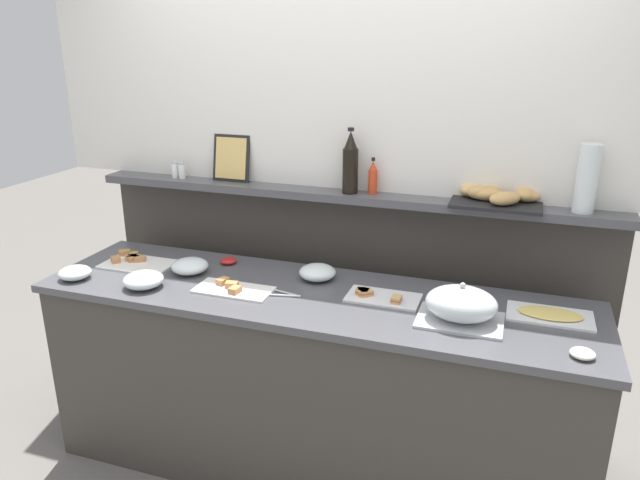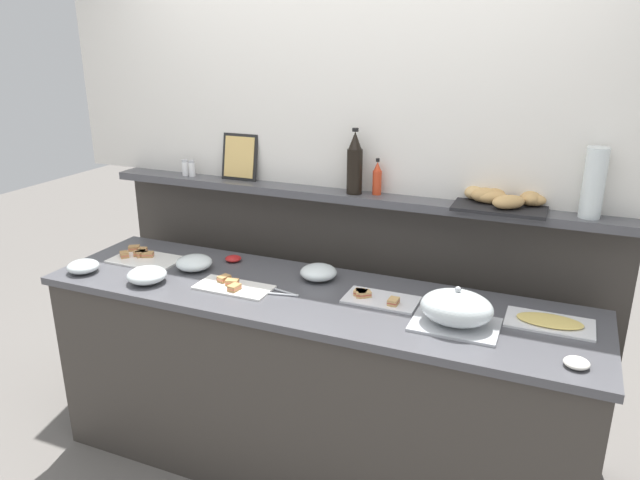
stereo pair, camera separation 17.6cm
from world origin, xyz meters
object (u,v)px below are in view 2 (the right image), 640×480
at_px(glass_bowl_small, 83,267).
at_px(condiment_bowl_red, 577,363).
at_px(sandwich_platter_front, 233,286).
at_px(glass_bowl_extra, 147,276).
at_px(pepper_shaker, 192,168).
at_px(framed_picture, 240,157).
at_px(cold_cuts_platter, 550,322).
at_px(glass_bowl_large, 194,263).
at_px(bread_basket, 501,199).
at_px(hot_sauce_bottle, 377,179).
at_px(serving_cloche, 456,309).
at_px(wine_bottle_dark, 355,165).
at_px(serving_tongs, 281,293).
at_px(glass_bowl_medium, 318,273).
at_px(condiment_bowl_cream, 233,259).
at_px(sandwich_platter_rear, 144,257).
at_px(salt_shaker, 185,168).
at_px(water_carafe, 594,183).
at_px(sandwich_platter_side, 378,298).

relative_size(glass_bowl_small, condiment_bowl_red, 1.70).
relative_size(sandwich_platter_front, glass_bowl_small, 2.33).
xyz_separation_m(glass_bowl_extra, pepper_shaker, (-0.14, 0.61, 0.37)).
xyz_separation_m(condiment_bowl_red, framed_picture, (-1.71, 0.68, 0.47)).
bearing_deg(cold_cuts_platter, glass_bowl_large, -178.00).
bearing_deg(framed_picture, pepper_shaker, -172.17).
bearing_deg(cold_cuts_platter, bread_basket, 126.63).
bearing_deg(hot_sauce_bottle, serving_cloche, -45.76).
bearing_deg(condiment_bowl_red, wine_bottle_dark, 149.05).
bearing_deg(serving_cloche, serving_tongs, 179.24).
bearing_deg(hot_sauce_bottle, wine_bottle_dark, -166.50).
bearing_deg(glass_bowl_medium, condiment_bowl_cream, 174.67).
height_order(serving_cloche, bread_basket, bread_basket).
bearing_deg(sandwich_platter_rear, salt_shaker, 86.22).
relative_size(glass_bowl_extra, condiment_bowl_cream, 2.22).
height_order(glass_bowl_small, glass_bowl_extra, glass_bowl_extra).
bearing_deg(condiment_bowl_cream, framed_picture, 109.24).
relative_size(bread_basket, water_carafe, 1.35).
height_order(serving_tongs, wine_bottle_dark, wine_bottle_dark).
relative_size(glass_bowl_medium, serving_tongs, 0.94).
bearing_deg(glass_bowl_large, wine_bottle_dark, 29.30).
bearing_deg(wine_bottle_dark, hot_sauce_bottle, 13.50).
bearing_deg(wine_bottle_dark, bread_basket, 2.51).
height_order(condiment_bowl_red, salt_shaker, salt_shaker).
height_order(cold_cuts_platter, serving_cloche, serving_cloche).
bearing_deg(salt_shaker, condiment_bowl_cream, -28.19).
relative_size(glass_bowl_small, water_carafe, 0.51).
height_order(sandwich_platter_front, serving_cloche, serving_cloche).
distance_m(serving_cloche, serving_tongs, 0.78).
bearing_deg(wine_bottle_dark, condiment_bowl_red, -30.95).
distance_m(sandwich_platter_front, condiment_bowl_cream, 0.34).
relative_size(sandwich_platter_side, water_carafe, 1.07).
relative_size(glass_bowl_extra, salt_shaker, 2.10).
distance_m(sandwich_platter_front, serving_cloche, 1.01).
bearing_deg(cold_cuts_platter, sandwich_platter_rear, -178.78).
distance_m(sandwich_platter_front, serving_tongs, 0.23).
relative_size(glass_bowl_large, glass_bowl_medium, 1.02).
height_order(sandwich_platter_rear, sandwich_platter_side, same).
xyz_separation_m(sandwich_platter_side, glass_bowl_small, (-1.42, -0.25, 0.02)).
height_order(serving_cloche, condiment_bowl_cream, serving_cloche).
bearing_deg(glass_bowl_medium, sandwich_platter_rear, -173.24).
xyz_separation_m(sandwich_platter_front, serving_cloche, (1.00, 0.02, 0.06)).
distance_m(condiment_bowl_cream, condiment_bowl_red, 1.68).
distance_m(serving_cloche, hot_sauce_bottle, 0.81).
height_order(sandwich_platter_rear, glass_bowl_small, glass_bowl_small).
bearing_deg(condiment_bowl_cream, cold_cuts_platter, -4.30).
xyz_separation_m(serving_cloche, hot_sauce_bottle, (-0.50, 0.52, 0.37)).
height_order(glass_bowl_extra, water_carafe, water_carafe).
bearing_deg(wine_bottle_dark, glass_bowl_small, -151.69).
bearing_deg(sandwich_platter_front, salt_shaker, 138.66).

